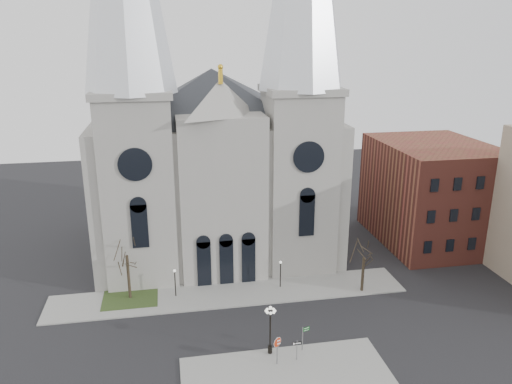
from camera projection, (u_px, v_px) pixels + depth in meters
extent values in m
plane|color=black|center=(245.00, 352.00, 46.13)|extent=(160.00, 160.00, 0.00)
cube|color=gray|center=(289.00, 383.00, 41.93)|extent=(18.00, 10.00, 0.14)
cube|color=gray|center=(230.00, 294.00, 56.43)|extent=(40.00, 6.00, 0.14)
cube|color=#2B3E1A|center=(130.00, 298.00, 55.48)|extent=(6.00, 5.00, 0.18)
cube|color=#A09C95|center=(214.00, 182.00, 67.82)|extent=(30.00, 24.00, 18.00)
pyramid|color=#2D3035|center=(211.00, 68.00, 63.31)|extent=(33.00, 26.40, 6.00)
cube|color=#A09C95|center=(139.00, 189.00, 57.62)|extent=(8.00, 8.00, 22.00)
cylinder|color=black|center=(135.00, 164.00, 52.62)|extent=(3.60, 0.30, 3.60)
cube|color=#A09C95|center=(298.00, 181.00, 60.87)|extent=(8.00, 8.00, 22.00)
cylinder|color=black|center=(309.00, 157.00, 55.87)|extent=(3.60, 0.30, 3.60)
cube|color=#A09C95|center=(223.00, 199.00, 58.21)|extent=(10.00, 5.00, 19.50)
pyramid|color=#A09C95|center=(221.00, 98.00, 54.68)|extent=(11.00, 5.00, 4.00)
cube|color=brown|center=(431.00, 192.00, 69.80)|extent=(14.00, 18.00, 14.00)
cylinder|color=black|center=(129.00, 277.00, 54.72)|extent=(0.32, 0.32, 5.25)
cylinder|color=black|center=(363.00, 275.00, 56.51)|extent=(0.32, 0.32, 4.20)
cylinder|color=black|center=(175.00, 284.00, 55.40)|extent=(0.12, 0.12, 3.00)
sphere|color=white|center=(174.00, 271.00, 54.92)|extent=(0.32, 0.32, 0.32)
cylinder|color=black|center=(280.00, 275.00, 57.45)|extent=(0.12, 0.12, 3.00)
sphere|color=white|center=(281.00, 262.00, 56.97)|extent=(0.32, 0.32, 0.32)
cylinder|color=slate|center=(277.00, 351.00, 43.91)|extent=(0.10, 0.10, 2.63)
cylinder|color=#BB2B0C|center=(277.00, 342.00, 43.64)|extent=(0.90, 0.25, 0.92)
cylinder|color=white|center=(277.00, 342.00, 43.64)|extent=(0.96, 0.25, 0.98)
cube|color=white|center=(277.00, 341.00, 43.59)|extent=(0.49, 0.14, 0.11)
cube|color=white|center=(277.00, 344.00, 43.68)|extent=(0.56, 0.15, 0.11)
cylinder|color=black|center=(270.00, 333.00, 45.20)|extent=(0.15, 0.15, 4.28)
cylinder|color=black|center=(270.00, 349.00, 45.73)|extent=(0.41, 0.41, 0.74)
sphere|color=white|center=(270.00, 308.00, 44.43)|extent=(0.30, 0.30, 0.30)
cylinder|color=slate|center=(297.00, 350.00, 44.58)|extent=(0.08, 0.08, 1.97)
cube|color=black|center=(297.00, 343.00, 44.35)|extent=(0.86, 0.06, 0.28)
cylinder|color=slate|center=(302.00, 339.00, 45.89)|extent=(0.10, 0.10, 2.40)
cube|color=#0D5C17|center=(306.00, 328.00, 45.75)|extent=(0.65, 0.24, 0.16)
cube|color=#0D5C17|center=(306.00, 330.00, 45.82)|extent=(0.65, 0.24, 0.16)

